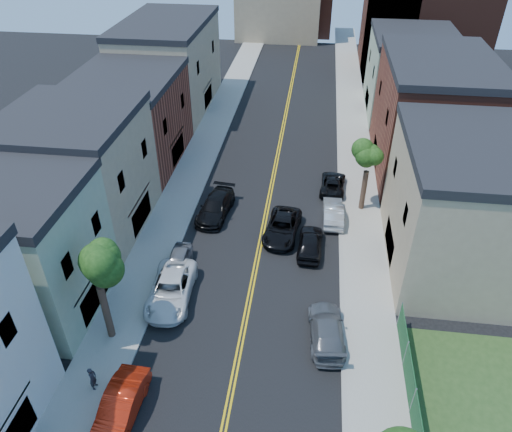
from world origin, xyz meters
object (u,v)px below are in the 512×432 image
(red_sedan, at_px, (120,407))
(silver_car_right, at_px, (333,212))
(black_car_right, at_px, (310,243))
(grey_car_right, at_px, (327,330))
(black_suv_lane, at_px, (282,227))
(black_car_left, at_px, (216,207))
(white_pickup, at_px, (171,289))
(pedestrian_left, at_px, (93,378))
(grey_car_left, at_px, (178,262))
(dark_car_right_far, at_px, (333,183))

(red_sedan, height_order, silver_car_right, red_sedan)
(red_sedan, height_order, black_car_right, red_sedan)
(grey_car_right, distance_m, black_suv_lane, 10.61)
(red_sedan, height_order, grey_car_right, red_sedan)
(red_sedan, xyz_separation_m, black_car_left, (1.24, 18.69, 0.01))
(white_pickup, bearing_deg, silver_car_right, 41.42)
(grey_car_right, height_order, black_suv_lane, same)
(white_pickup, distance_m, grey_car_right, 10.45)
(silver_car_right, xyz_separation_m, pedestrian_left, (-12.92, -17.81, 0.18))
(white_pickup, relative_size, black_car_right, 1.31)
(black_suv_lane, bearing_deg, black_car_right, -30.92)
(white_pickup, height_order, silver_car_right, white_pickup)
(grey_car_left, height_order, dark_car_right_far, grey_car_left)
(pedestrian_left, bearing_deg, grey_car_right, -71.65)
(black_car_left, bearing_deg, black_suv_lane, -13.56)
(red_sedan, bearing_deg, black_car_left, 88.11)
(black_suv_lane, bearing_deg, silver_car_right, 39.12)
(red_sedan, relative_size, black_car_left, 0.87)
(white_pickup, height_order, grey_car_left, white_pickup)
(silver_car_right, relative_size, pedestrian_left, 2.90)
(black_car_left, bearing_deg, dark_car_right_far, 34.88)
(black_car_right, bearing_deg, pedestrian_left, 52.62)
(grey_car_left, bearing_deg, pedestrian_left, -103.11)
(black_car_left, xyz_separation_m, dark_car_right_far, (9.64, 5.24, -0.16))
(silver_car_right, height_order, black_suv_lane, black_suv_lane)
(grey_car_right, distance_m, dark_car_right_far, 17.31)
(black_car_left, height_order, dark_car_right_far, black_car_left)
(grey_car_right, relative_size, silver_car_right, 1.14)
(white_pickup, xyz_separation_m, black_car_right, (8.94, 6.23, -0.05))
(dark_car_right_far, xyz_separation_m, pedestrian_left, (-12.92, -22.54, 0.28))
(red_sedan, bearing_deg, silver_car_right, 62.36)
(white_pickup, xyz_separation_m, pedestrian_left, (-2.29, -7.33, 0.11))
(red_sedan, xyz_separation_m, black_car_right, (9.19, 14.95, -0.03))
(silver_car_right, bearing_deg, grey_car_left, 33.10)
(dark_car_right_far, bearing_deg, grey_car_right, 92.23)
(grey_car_right, distance_m, pedestrian_left, 13.57)
(grey_car_left, xyz_separation_m, silver_car_right, (10.94, 7.55, 0.06))
(black_car_left, relative_size, silver_car_right, 1.23)
(black_car_left, distance_m, pedestrian_left, 17.60)
(black_car_left, xyz_separation_m, black_suv_lane, (5.71, -2.07, -0.06))
(white_pickup, bearing_deg, pedestrian_left, -110.52)
(dark_car_right_far, distance_m, black_suv_lane, 8.30)
(black_suv_lane, bearing_deg, grey_car_right, -64.69)
(white_pickup, height_order, black_car_right, white_pickup)
(grey_car_right, height_order, silver_car_right, grey_car_right)
(grey_car_left, relative_size, black_car_left, 0.72)
(grey_car_left, xyz_separation_m, black_car_left, (1.30, 7.04, 0.13))
(black_car_right, xyz_separation_m, silver_car_right, (1.70, 4.25, -0.02))
(white_pickup, relative_size, pedestrian_left, 3.79)
(red_sedan, xyz_separation_m, dark_car_right_far, (10.89, 23.93, -0.16))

